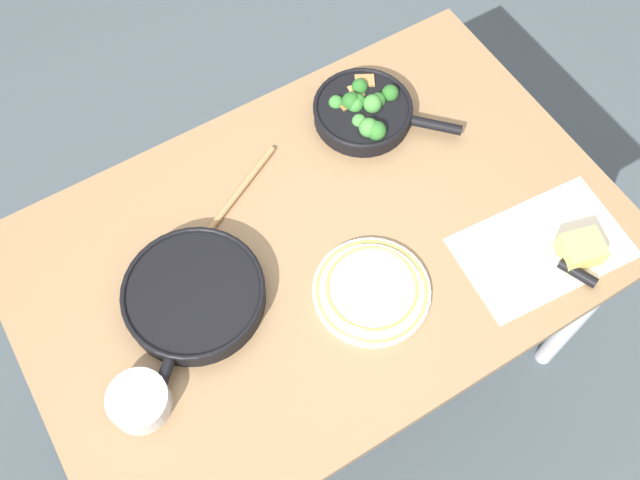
{
  "coord_description": "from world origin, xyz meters",
  "views": [
    {
      "loc": [
        -0.37,
        -0.61,
        2.14
      ],
      "look_at": [
        0.0,
        0.0,
        0.78
      ],
      "focal_mm": 40.0,
      "sensor_mm": 36.0,
      "label": 1
    }
  ],
  "objects": [
    {
      "name": "prep_bowl_steel",
      "position": [
        -0.48,
        -0.12,
        0.79
      ],
      "size": [
        0.12,
        0.12,
        0.05
      ],
      "color": "#B7B7BC",
      "rests_on": "dining_table_red"
    },
    {
      "name": "wooden_spoon",
      "position": [
        -0.19,
        0.16,
        0.77
      ],
      "size": [
        0.37,
        0.21,
        0.02
      ],
      "rotation": [
        0.0,
        0.0,
        3.62
      ],
      "color": "#A87A4C",
      "rests_on": "dining_table_red"
    },
    {
      "name": "skillet_eggs",
      "position": [
        -0.29,
        0.02,
        0.79
      ],
      "size": [
        0.34,
        0.34,
        0.05
      ],
      "rotation": [
        0.0,
        0.0,
        3.92
      ],
      "color": "black",
      "rests_on": "dining_table_red"
    },
    {
      "name": "dinner_plate_stack",
      "position": [
        0.03,
        -0.15,
        0.78
      ],
      "size": [
        0.25,
        0.25,
        0.03
      ],
      "color": "white",
      "rests_on": "dining_table_red"
    },
    {
      "name": "grater_knife",
      "position": [
        0.41,
        -0.31,
        0.77
      ],
      "size": [
        0.12,
        0.23,
        0.02
      ],
      "rotation": [
        0.0,
        0.0,
        1.96
      ],
      "color": "silver",
      "rests_on": "dining_table_red"
    },
    {
      "name": "parchment_sheet",
      "position": [
        0.41,
        -0.26,
        0.77
      ],
      "size": [
        0.39,
        0.26,
        0.0
      ],
      "color": "beige",
      "rests_on": "dining_table_red"
    },
    {
      "name": "cheese_block",
      "position": [
        0.46,
        -0.31,
        0.79
      ],
      "size": [
        0.1,
        0.09,
        0.05
      ],
      "color": "#E0C15B",
      "rests_on": "dining_table_red"
    },
    {
      "name": "dining_table_red",
      "position": [
        0.0,
        0.0,
        0.68
      ],
      "size": [
        1.31,
        0.85,
        0.76
      ],
      "color": "olive",
      "rests_on": "ground_plane"
    },
    {
      "name": "skillet_broccoli",
      "position": [
        0.27,
        0.24,
        0.79
      ],
      "size": [
        0.29,
        0.3,
        0.07
      ],
      "rotation": [
        0.0,
        0.0,
        5.48
      ],
      "color": "black",
      "rests_on": "dining_table_red"
    },
    {
      "name": "ground_plane",
      "position": [
        0.0,
        0.0,
        0.0
      ],
      "size": [
        14.0,
        14.0,
        0.0
      ],
      "primitive_type": "plane",
      "color": "#424C51"
    }
  ]
}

